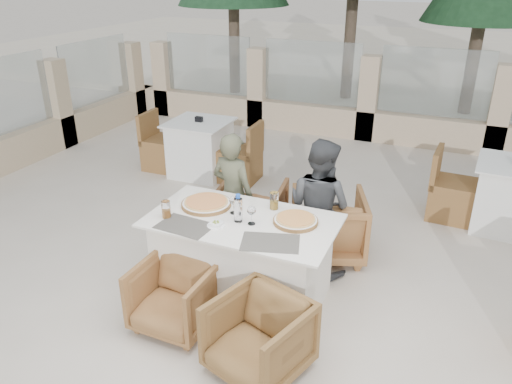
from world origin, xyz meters
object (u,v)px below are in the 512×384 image
at_px(pizza_left, 206,203).
at_px(armchair_far_right, 328,225).
at_px(bg_table_a, 200,148).
at_px(dining_table, 243,258).
at_px(beer_glass_left, 166,209).
at_px(armchair_near_left, 175,296).
at_px(diner_right, 319,207).
at_px(beer_glass_right, 274,201).
at_px(wine_glass_centre, 233,204).
at_px(pizza_right, 296,220).
at_px(bg_table_b, 511,197).
at_px(wine_glass_near, 252,214).
at_px(armchair_near_right, 259,338).
at_px(diner_left, 233,195).
at_px(water_bottle, 238,208).
at_px(armchair_far_left, 252,211).
at_px(olive_dish, 216,224).

xyz_separation_m(pizza_left, armchair_far_right, (0.91, 0.86, -0.46)).
height_order(pizza_left, bg_table_a, pizza_left).
relative_size(dining_table, beer_glass_left, 10.60).
relative_size(armchair_near_left, diner_right, 0.47).
xyz_separation_m(beer_glass_right, armchair_far_right, (0.33, 0.68, -0.51)).
bearing_deg(pizza_left, wine_glass_centre, -7.37).
xyz_separation_m(pizza_right, bg_table_b, (1.79, 2.20, -0.41)).
distance_m(armchair_far_right, bg_table_a, 2.65).
bearing_deg(wine_glass_centre, armchair_far_right, 55.49).
bearing_deg(pizza_left, dining_table, -16.05).
xyz_separation_m(wine_glass_near, beer_glass_right, (0.07, 0.34, -0.01)).
xyz_separation_m(dining_table, wine_glass_centre, (-0.12, 0.08, 0.48)).
distance_m(beer_glass_right, armchair_near_right, 1.26).
xyz_separation_m(armchair_near_right, diner_left, (-0.89, 1.46, 0.35)).
relative_size(wine_glass_centre, armchair_far_right, 0.25).
bearing_deg(armchair_far_right, beer_glass_left, 26.42).
distance_m(water_bottle, bg_table_a, 3.02).
relative_size(pizza_left, diner_right, 0.33).
bearing_deg(armchair_far_right, armchair_far_left, -22.08).
relative_size(wine_glass_near, armchair_near_left, 0.29).
height_order(armchair_far_left, armchair_far_right, armchair_far_right).
bearing_deg(armchair_far_right, diner_right, 63.76).
bearing_deg(armchair_far_right, diner_left, -2.06).
relative_size(pizza_right, diner_right, 0.28).
distance_m(dining_table, olive_dish, 0.47).
xyz_separation_m(pizza_right, water_bottle, (-0.45, -0.16, 0.10)).
relative_size(pizza_right, armchair_far_right, 0.51).
xyz_separation_m(pizza_right, armchair_far_right, (0.07, 0.86, -0.46)).
distance_m(dining_table, beer_glass_left, 0.79).
bearing_deg(bg_table_b, armchair_near_left, -128.06).
bearing_deg(pizza_left, armchair_near_left, -84.52).
bearing_deg(wine_glass_centre, bg_table_b, 43.77).
distance_m(pizza_left, diner_left, 0.58).
bearing_deg(wine_glass_centre, diner_right, 46.19).
height_order(olive_dish, armchair_far_right, olive_dish).
bearing_deg(diner_left, dining_table, 131.39).
height_order(pizza_left, wine_glass_centre, wine_glass_centre).
relative_size(armchair_far_right, bg_table_b, 0.45).
distance_m(dining_table, diner_left, 0.83).
bearing_deg(bg_table_b, beer_glass_left, -134.87).
xyz_separation_m(pizza_right, olive_dish, (-0.59, -0.31, -0.00)).
distance_m(wine_glass_centre, diner_right, 0.88).
xyz_separation_m(diner_left, diner_right, (0.88, 0.02, 0.03)).
relative_size(olive_dish, armchair_near_right, 0.17).
bearing_deg(beer_glass_right, armchair_far_right, 64.18).
distance_m(armchair_near_left, diner_right, 1.56).
distance_m(wine_glass_centre, armchair_far_right, 1.21).
relative_size(armchair_far_left, bg_table_a, 0.42).
distance_m(beer_glass_left, diner_right, 1.43).
relative_size(armchair_far_left, diner_left, 0.54).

